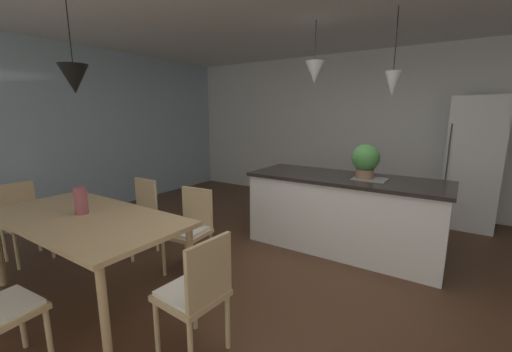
{
  "coord_description": "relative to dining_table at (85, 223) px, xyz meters",
  "views": [
    {
      "loc": [
        1.14,
        -2.58,
        1.64
      ],
      "look_at": [
        -0.73,
        0.27,
        0.96
      ],
      "focal_mm": 22.08,
      "sensor_mm": 36.0,
      "label": 1
    }
  ],
  "objects": [
    {
      "name": "pendant_over_table",
      "position": [
        -0.01,
        0.05,
        1.23
      ],
      "size": [
        0.23,
        0.23,
        0.9
      ],
      "color": "black"
    },
    {
      "name": "ground_plane",
      "position": [
        1.57,
        1.21,
        -0.71
      ],
      "size": [
        10.0,
        8.4,
        0.04
      ],
      "primitive_type": "cube",
      "color": "#4C301E"
    },
    {
      "name": "chair_kitchen_end",
      "position": [
        1.33,
        -0.0,
        -0.21
      ],
      "size": [
        0.42,
        0.42,
        0.87
      ],
      "color": "tan",
      "rests_on": "ground_plane"
    },
    {
      "name": "dining_table",
      "position": [
        0.0,
        0.0,
        0.0
      ],
      "size": [
        1.92,
        0.94,
        0.76
      ],
      "color": "tan",
      "rests_on": "ground_plane"
    },
    {
      "name": "vase_on_dining_table",
      "position": [
        -0.08,
        0.03,
        0.19
      ],
      "size": [
        0.11,
        0.11,
        0.24
      ],
      "color": "#994C51",
      "rests_on": "dining_table"
    },
    {
      "name": "chair_far_left",
      "position": [
        -0.43,
        0.84,
        -0.21
      ],
      "size": [
        0.41,
        0.41,
        0.87
      ],
      "color": "tan",
      "rests_on": "ground_plane"
    },
    {
      "name": "window_wall_left_glazing",
      "position": [
        -2.49,
        1.21,
        0.66
      ],
      "size": [
        0.06,
        8.4,
        2.7
      ],
      "primitive_type": "cube",
      "color": "#9EB7C6",
      "rests_on": "ground_plane"
    },
    {
      "name": "kitchen_island",
      "position": [
        1.58,
        2.27,
        -0.23
      ],
      "size": [
        2.27,
        0.87,
        0.91
      ],
      "color": "white",
      "rests_on": "ground_plane"
    },
    {
      "name": "refrigerator",
      "position": [
        2.84,
        4.07,
        0.25
      ],
      "size": [
        0.67,
        0.67,
        1.88
      ],
      "color": "silver",
      "rests_on": "ground_plane"
    },
    {
      "name": "wall_back_kitchen",
      "position": [
        1.57,
        4.47,
        0.66
      ],
      "size": [
        10.0,
        0.12,
        2.7
      ],
      "primitive_type": "cube",
      "color": "silver",
      "rests_on": "ground_plane"
    },
    {
      "name": "pendant_over_island_aux",
      "position": [
        2.02,
        2.27,
        1.26
      ],
      "size": [
        0.16,
        0.16,
        0.89
      ],
      "color": "black"
    },
    {
      "name": "potted_plant_on_island",
      "position": [
        1.8,
        2.27,
        0.43
      ],
      "size": [
        0.31,
        0.31,
        0.4
      ],
      "color": "#8C664C",
      "rests_on": "kitchen_island"
    },
    {
      "name": "chair_far_right",
      "position": [
        0.43,
        0.84,
        -0.21
      ],
      "size": [
        0.43,
        0.43,
        0.87
      ],
      "color": "tan",
      "rests_on": "ground_plane"
    },
    {
      "name": "chair_window_end",
      "position": [
        -1.33,
        0.0,
        -0.21
      ],
      "size": [
        0.41,
        0.41,
        0.87
      ],
      "color": "tan",
      "rests_on": "ground_plane"
    },
    {
      "name": "pendant_over_island_main",
      "position": [
        1.14,
        2.27,
        1.43
      ],
      "size": [
        0.22,
        0.22,
        0.71
      ],
      "color": "black"
    }
  ]
}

